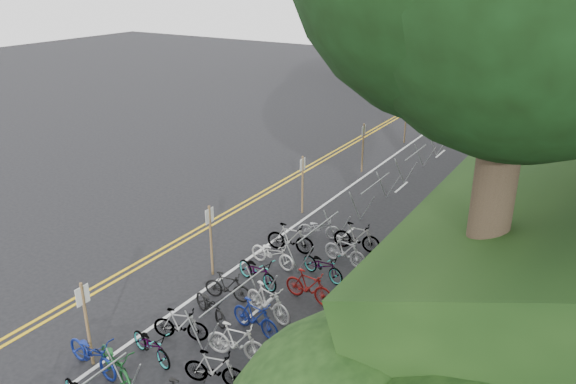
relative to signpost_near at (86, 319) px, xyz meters
name	(u,v)px	position (x,y,z in m)	size (l,w,h in m)	color
ground	(80,348)	(-0.84, 0.26, -1.39)	(120.00, 120.00, 0.00)	black
road_markings	(292,220)	(-0.21, 10.35, -1.38)	(7.47, 80.00, 0.01)	gold
red_curb	(428,230)	(4.86, 12.26, -1.34)	(0.25, 28.00, 0.10)	maroon
bike_racks_rest	(375,190)	(2.16, 13.26, -0.53)	(1.14, 23.00, 1.17)	gray
signpost_near	(86,319)	(0.00, 0.00, 0.00)	(0.08, 0.40, 2.42)	brown
signposts_rest	(336,161)	(-0.24, 14.26, 0.04)	(0.08, 18.40, 2.50)	brown
bike_front	(92,353)	(0.21, -0.13, -0.88)	(1.93, 0.67, 1.01)	navy
bike_valet	(232,313)	(2.14, 3.18, -0.89)	(3.54, 14.09, 1.10)	slate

